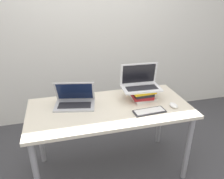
{
  "coord_description": "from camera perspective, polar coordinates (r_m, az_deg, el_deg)",
  "views": [
    {
      "loc": [
        -0.43,
        -1.38,
        1.75
      ],
      "look_at": [
        0.02,
        0.36,
        0.93
      ],
      "focal_mm": 35.0,
      "sensor_mm": 36.0,
      "label": 1
    }
  ],
  "objects": [
    {
      "name": "laptop_on_books",
      "position": [
        2.18,
        7.43,
        1.64
      ],
      "size": [
        0.38,
        0.24,
        0.24
      ],
      "color": "silver",
      "rests_on": "book_stack"
    },
    {
      "name": "wall_back",
      "position": [
        3.0,
        -6.38,
        16.6
      ],
      "size": [
        8.0,
        0.05,
        2.7
      ],
      "color": "silver",
      "rests_on": "ground_plane"
    },
    {
      "name": "book_stack",
      "position": [
        2.21,
        7.68,
        -0.92
      ],
      "size": [
        0.25,
        0.28,
        0.11
      ],
      "color": "white",
      "rests_on": "desk"
    },
    {
      "name": "laptop_left",
      "position": [
        2.1,
        -9.69,
        -2.87
      ],
      "size": [
        0.41,
        0.31,
        0.23
      ],
      "color": "#B2B2B7",
      "rests_on": "desk"
    },
    {
      "name": "mouse",
      "position": [
        2.13,
        15.78,
        -3.98
      ],
      "size": [
        0.07,
        0.1,
        0.03
      ],
      "color": "white",
      "rests_on": "desk"
    },
    {
      "name": "wireless_keyboard",
      "position": [
        2.0,
        9.74,
        -5.62
      ],
      "size": [
        0.3,
        0.13,
        0.01
      ],
      "color": "#28282D",
      "rests_on": "desk"
    },
    {
      "name": "desk",
      "position": [
        2.09,
        -0.51,
        -6.62
      ],
      "size": [
        1.51,
        0.72,
        0.75
      ],
      "color": "beige",
      "rests_on": "ground_plane"
    }
  ]
}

